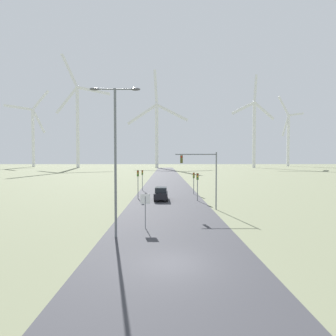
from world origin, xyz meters
TOP-DOWN VIEW (x-y plane):
  - ground_plane at (0.00, 0.00)m, footprint 600.00×600.00m
  - road_surface at (0.00, 48.00)m, footprint 10.00×240.00m
  - streetlamp at (-3.98, 4.92)m, footprint 3.65×0.32m
  - stop_sign_near at (-2.01, 7.40)m, footprint 0.81×0.07m
  - traffic_light_post_near_left at (-4.30, 23.77)m, footprint 0.28×0.34m
  - traffic_light_post_near_right at (4.08, 21.61)m, footprint 0.28×0.34m
  - traffic_light_post_mid_left at (-4.54, 33.92)m, footprint 0.28×0.33m
  - traffic_light_post_mid_right at (4.30, 28.31)m, footprint 0.28×0.34m
  - traffic_light_mast_overhead at (3.85, 15.34)m, footprint 4.70×0.34m
  - car_approaching at (-0.94, 22.16)m, footprint 1.90×4.14m
  - wind_turbine_far_left at (-104.83, 194.97)m, footprint 29.46×12.87m
  - wind_turbine_left at (-60.26, 166.69)m, footprint 33.13×16.93m
  - wind_turbine_center at (-5.93, 163.38)m, footprint 41.29×2.60m
  - wind_turbine_right at (60.20, 163.37)m, footprint 32.21×9.85m
  - wind_turbine_far_right at (102.01, 202.51)m, footprint 27.76×13.59m

SIDE VIEW (x-z plane):
  - ground_plane at x=0.00m, z-range 0.00..0.00m
  - road_surface at x=0.00m, z-range 0.00..0.01m
  - car_approaching at x=-0.94m, z-range 0.00..1.83m
  - stop_sign_near at x=-2.01m, z-range 0.56..3.37m
  - traffic_light_post_mid_right at x=4.30m, z-range 0.83..4.38m
  - traffic_light_post_mid_left at x=-4.54m, z-range 0.87..4.59m
  - traffic_light_post_near_right at x=4.08m, z-range 0.89..4.69m
  - traffic_light_post_near_left at x=-4.30m, z-range 0.96..5.08m
  - traffic_light_mast_overhead at x=3.85m, z-range 1.37..7.87m
  - streetlamp at x=-3.98m, z-range 1.33..12.16m
  - wind_turbine_far_right at x=102.01m, z-range -2.31..54.83m
  - wind_turbine_center at x=-5.93m, z-range -5.79..60.11m
  - wind_turbine_right at x=60.20m, z-range -4.17..58.89m
  - wind_turbine_far_left at x=-104.83m, z-range -2.87..58.73m
  - wind_turbine_left at x=-60.26m, z-range -4.37..71.77m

